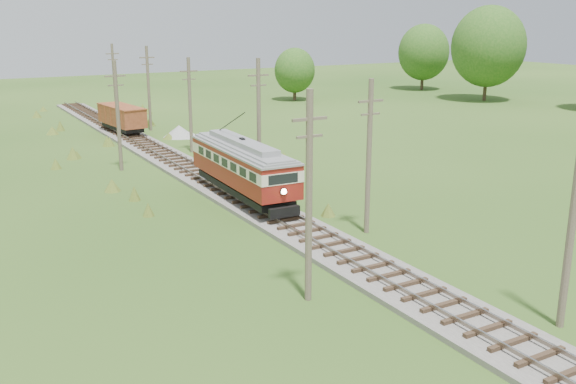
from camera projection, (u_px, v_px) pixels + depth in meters
railbed_main at (203, 177)px, 47.95m from camera, size 3.60×96.00×0.57m
streetcar at (243, 164)px, 41.55m from camera, size 3.22×11.96×5.43m
gondola at (122, 117)px, 65.72m from camera, size 3.26×7.68×2.47m
gravel_pile at (181, 132)px, 64.89m from camera, size 3.33×3.53×1.21m
utility_pole_r_1 at (573, 219)px, 23.99m from camera, size 0.30×0.30×8.80m
utility_pole_r_2 at (369, 156)px, 34.99m from camera, size 1.60×0.30×8.60m
utility_pole_r_3 at (259, 120)px, 45.80m from camera, size 1.60×0.30×9.00m
utility_pole_r_4 at (190, 104)px, 56.69m from camera, size 1.60×0.30×8.40m
utility_pole_r_5 at (149, 88)px, 67.72m from camera, size 1.60×0.30×8.90m
utility_pole_r_6 at (114, 79)px, 78.56m from camera, size 1.60×0.30×8.70m
utility_pole_l_a at (309, 196)px, 26.33m from camera, size 1.60×0.30×9.00m
utility_pole_l_b at (118, 115)px, 49.73m from camera, size 1.60×0.30×8.60m
tree_right_4 at (488, 46)px, 91.84m from camera, size 10.50×10.50×13.53m
tree_right_5 at (424, 52)px, 106.63m from camera, size 8.40×8.40×10.82m
tree_mid_b at (295, 70)px, 93.05m from camera, size 5.88×5.88×7.57m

